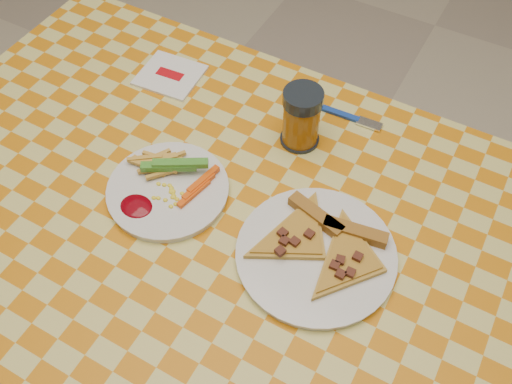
{
  "coord_description": "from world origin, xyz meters",
  "views": [
    {
      "loc": [
        0.32,
        -0.43,
        1.57
      ],
      "look_at": [
        0.03,
        0.09,
        0.78
      ],
      "focal_mm": 40.0,
      "sensor_mm": 36.0,
      "label": 1
    }
  ],
  "objects_px": {
    "drink_glass": "(301,118)",
    "table": "(217,250)",
    "plate_left": "(168,191)",
    "plate_right": "(316,255)"
  },
  "relations": [
    {
      "from": "plate_left",
      "to": "drink_glass",
      "type": "xyz_separation_m",
      "value": [
        0.15,
        0.23,
        0.05
      ]
    },
    {
      "from": "drink_glass",
      "to": "plate_left",
      "type": "bearing_deg",
      "value": -123.16
    },
    {
      "from": "table",
      "to": "plate_left",
      "type": "distance_m",
      "value": 0.14
    },
    {
      "from": "plate_right",
      "to": "table",
      "type": "bearing_deg",
      "value": -169.71
    },
    {
      "from": "table",
      "to": "plate_left",
      "type": "xyz_separation_m",
      "value": [
        -0.11,
        0.02,
        0.08
      ]
    },
    {
      "from": "plate_left",
      "to": "plate_right",
      "type": "relative_size",
      "value": 0.82
    },
    {
      "from": "plate_right",
      "to": "drink_glass",
      "type": "distance_m",
      "value": 0.26
    },
    {
      "from": "drink_glass",
      "to": "table",
      "type": "bearing_deg",
      "value": -98.4
    },
    {
      "from": "plate_left",
      "to": "plate_right",
      "type": "xyz_separation_m",
      "value": [
        0.29,
        0.01,
        0.0
      ]
    },
    {
      "from": "table",
      "to": "drink_glass",
      "type": "distance_m",
      "value": 0.29
    }
  ]
}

